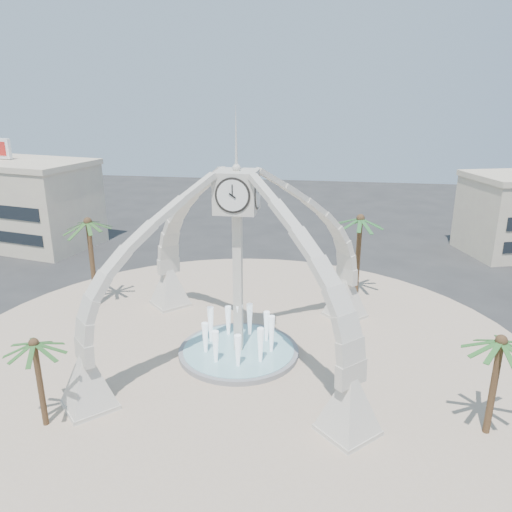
# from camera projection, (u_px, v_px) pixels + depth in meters

# --- Properties ---
(ground) EXTENTS (140.00, 140.00, 0.00)m
(ground) POSITION_uv_depth(u_px,v_px,m) (239.00, 354.00, 33.44)
(ground) COLOR #282828
(ground) RESTS_ON ground
(plaza) EXTENTS (40.00, 40.00, 0.06)m
(plaza) POSITION_uv_depth(u_px,v_px,m) (239.00, 354.00, 33.43)
(plaza) COLOR tan
(plaza) RESTS_ON ground
(clock_tower) EXTENTS (17.94, 17.94, 16.30)m
(clock_tower) POSITION_uv_depth(u_px,v_px,m) (238.00, 263.00, 31.41)
(clock_tower) COLOR beige
(clock_tower) RESTS_ON ground
(fountain) EXTENTS (8.00, 8.00, 3.62)m
(fountain) POSITION_uv_depth(u_px,v_px,m) (239.00, 350.00, 33.35)
(fountain) COLOR gray
(fountain) RESTS_ON ground
(building_nw) EXTENTS (23.75, 13.73, 11.90)m
(building_nw) POSITION_uv_depth(u_px,v_px,m) (1.00, 201.00, 57.31)
(building_nw) COLOR beige
(building_nw) RESTS_ON ground
(palm_east) EXTENTS (3.80, 3.80, 6.01)m
(palm_east) POSITION_uv_depth(u_px,v_px,m) (501.00, 342.00, 24.10)
(palm_east) COLOR brown
(palm_east) RESTS_ON ground
(palm_west) EXTENTS (5.00, 5.00, 7.94)m
(palm_west) POSITION_uv_depth(u_px,v_px,m) (88.00, 223.00, 38.73)
(palm_west) COLOR brown
(palm_west) RESTS_ON ground
(palm_north) EXTENTS (5.69, 5.69, 7.74)m
(palm_north) POSITION_uv_depth(u_px,v_px,m) (360.00, 220.00, 40.67)
(palm_north) COLOR brown
(palm_north) RESTS_ON ground
(palm_south) EXTENTS (3.74, 3.74, 5.44)m
(palm_south) POSITION_uv_depth(u_px,v_px,m) (34.00, 344.00, 24.86)
(palm_south) COLOR brown
(palm_south) RESTS_ON ground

